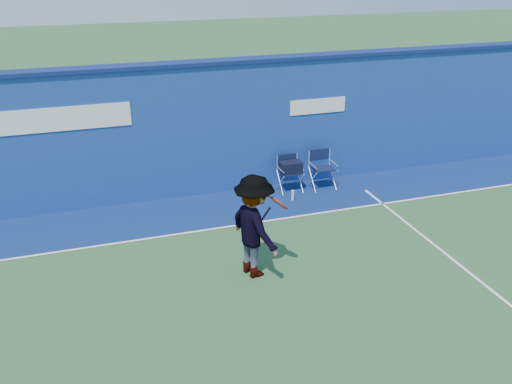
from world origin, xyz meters
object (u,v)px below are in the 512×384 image
object	(u,v)px
directors_chair_right	(322,176)
water_bottle	(293,195)
tennis_player	(254,226)
directors_chair_left	(290,176)

from	to	relation	value
directors_chair_right	water_bottle	size ratio (longest dim) A/B	3.72
water_bottle	tennis_player	distance (m)	3.31
directors_chair_right	directors_chair_left	bearing A→B (deg)	174.97
directors_chair_left	water_bottle	world-z (taller)	directors_chair_left
water_bottle	directors_chair_right	bearing A→B (deg)	26.85
water_bottle	tennis_player	size ratio (longest dim) A/B	0.13
water_bottle	tennis_player	world-z (taller)	tennis_player
directors_chair_right	tennis_player	size ratio (longest dim) A/B	0.49
directors_chair_left	water_bottle	size ratio (longest dim) A/B	3.51
tennis_player	directors_chair_left	bearing A→B (deg)	59.14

